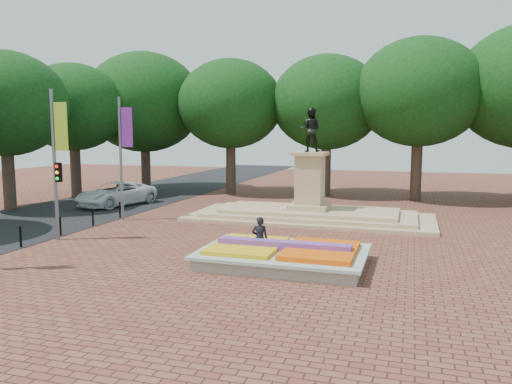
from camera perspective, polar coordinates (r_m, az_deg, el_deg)
ground at (r=21.56m, az=1.87°, el=-6.70°), size 90.00×90.00×0.00m
asphalt_street at (r=32.94m, az=-21.58°, el=-2.38°), size 9.00×90.00×0.02m
flower_bed at (r=19.33m, az=3.21°, el=-7.17°), size 6.30×4.30×0.91m
monument at (r=29.03m, az=6.14°, el=-1.39°), size 14.00×6.00×6.40m
tree_row_back at (r=38.34m, az=12.73°, el=9.19°), size 44.80×8.80×10.43m
banner_poles at (r=24.58m, az=-22.30°, el=3.61°), size 0.88×11.17×7.00m
bollard_row at (r=25.22m, az=-23.31°, el=-4.04°), size 0.12×13.12×0.98m
van at (r=35.46m, az=-15.73°, el=-0.21°), size 4.07×6.30×1.62m
pedestrian at (r=19.77m, az=0.43°, el=-5.34°), size 0.73×0.58×1.76m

